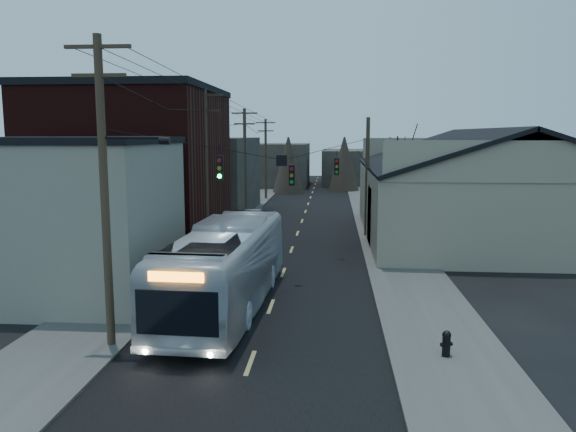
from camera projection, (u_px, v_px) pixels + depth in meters
ground at (240, 391)px, 16.09m from camera, size 160.00×160.00×0.00m
road_surface at (301, 225)px, 45.68m from camera, size 9.00×110.00×0.02m
sidewalk_left at (222, 223)px, 46.19m from camera, size 4.00×110.00×0.12m
sidewalk_right at (381, 225)px, 45.16m from camera, size 4.00×110.00×0.12m
building_clapboard at (74, 220)px, 25.18m from camera, size 8.00×8.00×7.00m
building_brick at (136, 171)px, 35.89m from camera, size 10.00×12.00×10.00m
building_left_far at (202, 176)px, 51.85m from camera, size 9.00×14.00×7.00m
warehouse at (481, 201)px, 39.33m from camera, size 16.16×20.60×7.73m
building_far_left at (273, 165)px, 80.25m from camera, size 10.00×12.00×6.00m
building_far_right at (363, 167)px, 84.22m from camera, size 12.00×14.00×5.00m
bare_tree at (396, 195)px, 34.78m from camera, size 0.40×0.40×7.20m
utility_lines at (252, 168)px, 39.43m from camera, size 11.24×45.28×10.50m
bus at (226, 267)px, 23.51m from camera, size 3.62×13.09×3.61m
parked_car at (252, 218)px, 45.59m from camera, size 1.32×3.71×1.22m
fire_hydrant at (446, 342)px, 18.31m from camera, size 0.42×0.29×0.86m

